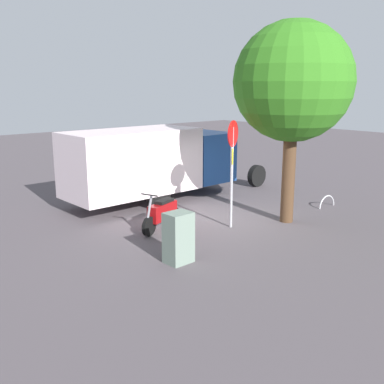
% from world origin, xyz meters
% --- Properties ---
extents(ground_plane, '(60.00, 60.00, 0.00)m').
position_xyz_m(ground_plane, '(0.00, 0.00, 0.00)').
color(ground_plane, '#4E474B').
extents(box_truck_near, '(8.46, 2.31, 2.65)m').
position_xyz_m(box_truck_near, '(0.20, -3.31, 1.52)').
color(box_truck_near, black).
rests_on(box_truck_near, ground).
extents(motorcycle, '(1.75, 0.79, 1.20)m').
position_xyz_m(motorcycle, '(2.18, -0.33, 0.52)').
color(motorcycle, black).
rests_on(motorcycle, ground).
extents(stop_sign, '(0.71, 0.33, 3.18)m').
position_xyz_m(stop_sign, '(0.48, 0.82, 2.12)').
color(stop_sign, '#9E9EA3').
rests_on(stop_sign, ground).
extents(street_tree, '(3.51, 3.51, 6.00)m').
position_xyz_m(street_tree, '(-1.25, 1.54, 4.22)').
color(street_tree, '#47301E').
rests_on(street_tree, ground).
extents(utility_cabinet, '(0.64, 0.52, 1.24)m').
position_xyz_m(utility_cabinet, '(3.42, 1.93, 0.62)').
color(utility_cabinet, slate).
rests_on(utility_cabinet, ground).
extents(bike_rack_hoop, '(0.85, 0.09, 0.85)m').
position_xyz_m(bike_rack_hoop, '(-3.71, 1.40, 0.00)').
color(bike_rack_hoop, '#B7B7BC').
rests_on(bike_rack_hoop, ground).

